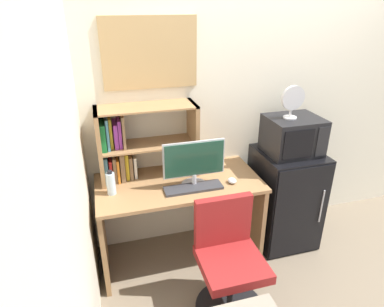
# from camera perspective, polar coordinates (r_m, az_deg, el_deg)

# --- Properties ---
(wall_back) EXTENTS (6.40, 0.04, 2.60)m
(wall_back) POSITION_cam_1_polar(r_m,az_deg,el_deg) (3.32, 18.57, 9.46)
(wall_back) COLOR silver
(wall_back) RESTS_ON ground_plane
(wall_left) EXTENTS (0.04, 4.40, 2.60)m
(wall_left) POSITION_cam_1_polar(r_m,az_deg,el_deg) (1.31, -21.10, -14.79)
(wall_left) COLOR silver
(wall_left) RESTS_ON ground_plane
(desk) EXTENTS (1.32, 0.65, 0.77)m
(desk) POSITION_cam_1_polar(r_m,az_deg,el_deg) (2.83, -2.15, -8.83)
(desk) COLOR #997047
(desk) RESTS_ON ground_plane
(hutch_bookshelf) EXTENTS (0.78, 0.29, 0.59)m
(hutch_bookshelf) POSITION_cam_1_polar(r_m,az_deg,el_deg) (2.71, -10.12, 1.65)
(hutch_bookshelf) COLOR #997047
(hutch_bookshelf) RESTS_ON desk
(monitor) EXTENTS (0.49, 0.20, 0.37)m
(monitor) POSITION_cam_1_polar(r_m,az_deg,el_deg) (2.56, 0.37, -1.50)
(monitor) COLOR #B7B7BC
(monitor) RESTS_ON desk
(keyboard) EXTENTS (0.45, 0.14, 0.02)m
(keyboard) POSITION_cam_1_polar(r_m,az_deg,el_deg) (2.60, 0.24, -5.86)
(keyboard) COLOR #333338
(keyboard) RESTS_ON desk
(computer_mouse) EXTENTS (0.07, 0.08, 0.04)m
(computer_mouse) POSITION_cam_1_polar(r_m,az_deg,el_deg) (2.70, 6.81, -4.60)
(computer_mouse) COLOR silver
(computer_mouse) RESTS_ON desk
(water_bottle) EXTENTS (0.07, 0.07, 0.19)m
(water_bottle) POSITION_cam_1_polar(r_m,az_deg,el_deg) (2.58, -13.61, -4.93)
(water_bottle) COLOR silver
(water_bottle) RESTS_ON desk
(mini_fridge) EXTENTS (0.53, 0.56, 0.90)m
(mini_fridge) POSITION_cam_1_polar(r_m,az_deg,el_deg) (3.22, 15.45, -7.16)
(mini_fridge) COLOR black
(mini_fridge) RESTS_ON ground_plane
(microwave) EXTENTS (0.44, 0.38, 0.31)m
(microwave) POSITION_cam_1_polar(r_m,az_deg,el_deg) (2.95, 16.74, 2.96)
(microwave) COLOR black
(microwave) RESTS_ON mini_fridge
(desk_fan) EXTENTS (0.20, 0.11, 0.27)m
(desk_fan) POSITION_cam_1_polar(r_m,az_deg,el_deg) (2.83, 16.71, 8.65)
(desk_fan) COLOR silver
(desk_fan) RESTS_ON microwave
(desk_chair) EXTENTS (0.50, 0.50, 0.86)m
(desk_chair) POSITION_cam_1_polar(r_m,az_deg,el_deg) (2.53, 6.23, -18.47)
(desk_chair) COLOR black
(desk_chair) RESTS_ON ground_plane
(wall_corkboard) EXTENTS (0.73, 0.02, 0.54)m
(wall_corkboard) POSITION_cam_1_polar(r_m,az_deg,el_deg) (2.67, -7.15, 16.58)
(wall_corkboard) COLOR tan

